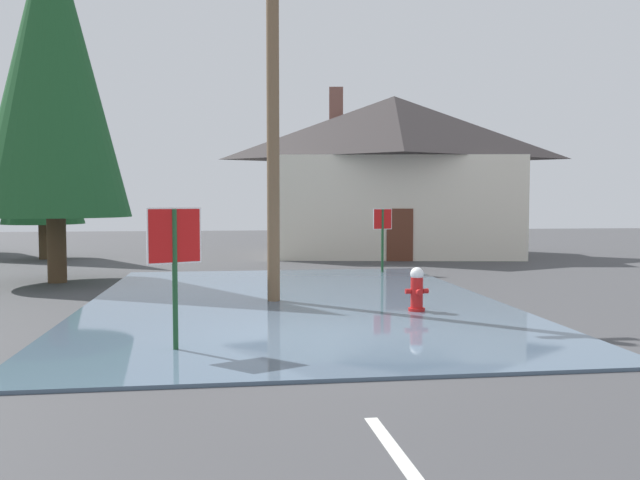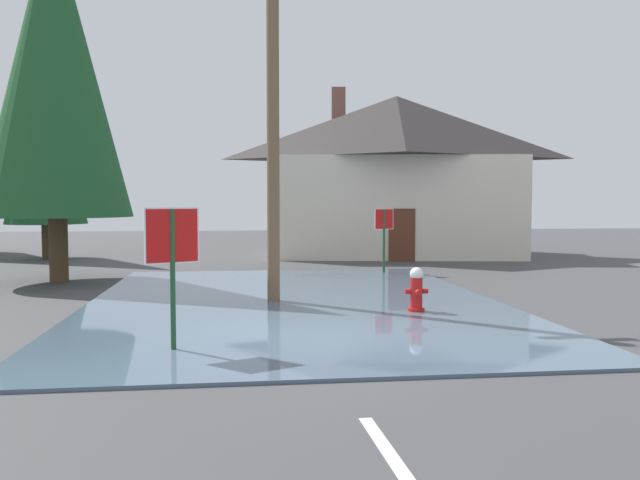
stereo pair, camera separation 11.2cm
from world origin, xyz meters
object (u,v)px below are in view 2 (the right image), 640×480
stop_sign_near (172,249)px  fire_hydrant (416,291)px  house (396,173)px  pine_tree_mid_left (54,65)px  stop_sign_far (384,228)px  utility_pole (273,124)px  pine_tree_short_left (45,143)px

stop_sign_near → fire_hydrant: bearing=32.0°
house → pine_tree_mid_left: pine_tree_mid_left is taller
fire_hydrant → stop_sign_far: bearing=82.4°
utility_pole → pine_tree_mid_left: size_ratio=0.74×
fire_hydrant → house: (3.05, 14.12, 3.00)m
stop_sign_far → pine_tree_mid_left: 10.65m
stop_sign_near → pine_tree_short_left: 18.29m
house → pine_tree_mid_left: 14.29m
pine_tree_mid_left → house: bearing=34.0°
stop_sign_far → pine_tree_short_left: (-12.03, 6.77, 3.11)m
stop_sign_far → stop_sign_near: bearing=-118.8°
pine_tree_mid_left → pine_tree_short_left: size_ratio=1.32×
stop_sign_near → pine_tree_mid_left: (-4.03, 9.11, 4.47)m
stop_sign_near → house: size_ratio=0.19×
stop_sign_near → fire_hydrant: 5.51m
stop_sign_near → utility_pole: bearing=69.0°
utility_pole → house: utility_pole is taller
stop_sign_near → stop_sign_far: size_ratio=1.07×
fire_hydrant → pine_tree_mid_left: bearing=144.0°
fire_hydrant → pine_tree_short_left: (-11.06, 13.97, 4.09)m
fire_hydrant → house: bearing=77.8°
fire_hydrant → utility_pole: 4.83m
fire_hydrant → utility_pole: utility_pole is taller
stop_sign_near → pine_tree_short_left: bearing=111.1°
pine_tree_mid_left → pine_tree_short_left: (-2.46, 7.72, -1.48)m
fire_hydrant → pine_tree_short_left: pine_tree_short_left is taller
house → pine_tree_short_left: size_ratio=1.47×
stop_sign_far → pine_tree_mid_left: pine_tree_mid_left is taller
fire_hydrant → stop_sign_far: size_ratio=0.46×
stop_sign_far → pine_tree_short_left: size_ratio=0.26×
pine_tree_mid_left → pine_tree_short_left: pine_tree_mid_left is taller
pine_tree_short_left → stop_sign_far: bearing=-29.4°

